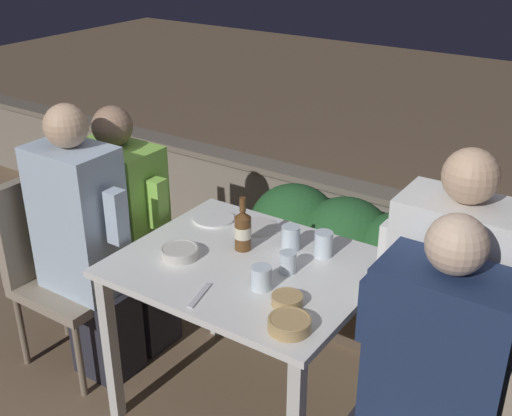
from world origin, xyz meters
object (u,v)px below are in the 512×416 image
person_blue_shirt (86,245)px  chair_right_far (492,368)px  person_navy_jumper (426,381)px  person_white_polo (440,320)px  chair_left_near (58,255)px  chair_left_far (98,232)px  beer_bottle (243,230)px  person_green_blouse (127,230)px

person_blue_shirt → chair_right_far: bearing=10.3°
person_navy_jumper → person_white_polo: person_white_polo is taller
chair_left_near → chair_left_far: same height
person_blue_shirt → person_navy_jumper: person_blue_shirt is taller
chair_left_far → chair_right_far: (1.98, 0.04, 0.00)m
chair_right_far → beer_bottle: beer_bottle is taller
person_blue_shirt → person_navy_jumper: 1.60m
chair_left_near → person_navy_jumper: bearing=0.9°
person_navy_jumper → person_white_polo: bearing=101.6°
person_green_blouse → person_white_polo: person_white_polo is taller
chair_left_near → person_green_blouse: (0.19, 0.28, 0.07)m
person_navy_jumper → person_green_blouse: bearing=171.3°
person_blue_shirt → chair_right_far: person_blue_shirt is taller
chair_right_far → beer_bottle: 1.09m
person_navy_jumper → beer_bottle: 0.95m
beer_bottle → person_blue_shirt: bearing=-161.2°
person_blue_shirt → person_green_blouse: person_blue_shirt is taller
chair_left_far → chair_right_far: size_ratio=1.00×
chair_left_near → chair_right_far: same height
person_green_blouse → person_white_polo: 1.56m
person_green_blouse → beer_bottle: 0.76m
person_green_blouse → person_white_polo: (1.56, 0.04, 0.06)m
beer_bottle → chair_left_near: bearing=-165.3°
chair_left_near → person_white_polo: 1.78m
chair_left_near → beer_bottle: bearing=14.7°
person_blue_shirt → person_white_polo: size_ratio=0.98×
person_navy_jumper → chair_right_far: size_ratio=1.33×
person_blue_shirt → chair_right_far: (1.75, 0.32, -0.12)m
person_blue_shirt → person_white_polo: 1.57m
chair_left_far → person_white_polo: 1.77m
chair_left_near → person_white_polo: person_white_polo is taller
beer_bottle → person_green_blouse: bearing=177.1°
person_white_polo → beer_bottle: person_white_polo is taller
person_green_blouse → chair_right_far: 1.77m
chair_left_far → beer_bottle: bearing=-2.2°
person_blue_shirt → person_white_polo: bearing=11.7°
chair_left_far → person_navy_jumper: bearing=-7.7°
chair_left_far → beer_bottle: size_ratio=3.98×
chair_right_far → person_white_polo: person_white_polo is taller
chair_left_near → chair_right_far: (1.96, 0.32, 0.00)m
person_white_polo → chair_left_near: bearing=-169.7°
person_navy_jumper → person_white_polo: size_ratio=0.92×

